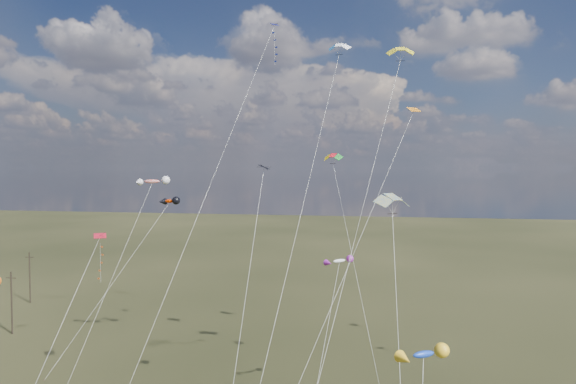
# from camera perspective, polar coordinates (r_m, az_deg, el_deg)

# --- Properties ---
(utility_pole_near) EXTENTS (1.40, 0.20, 8.00)m
(utility_pole_near) POSITION_cam_1_polar(r_m,az_deg,el_deg) (75.45, -28.36, -10.72)
(utility_pole_near) COLOR black
(utility_pole_near) RESTS_ON ground
(utility_pole_far) EXTENTS (1.40, 0.20, 8.00)m
(utility_pole_far) POSITION_cam_1_polar(r_m,az_deg,el_deg) (91.06, -26.76, -8.42)
(utility_pole_far) COLOR black
(utility_pole_far) RESTS_ON ground
(diamond_navy_tall) EXTENTS (8.36, 23.19, 35.92)m
(diamond_navy_tall) POSITION_cam_1_polar(r_m,az_deg,el_deg) (51.79, -2.80, 13.31)
(diamond_navy_tall) COLOR #11134E
(diamond_navy_tall) RESTS_ON ground
(diamond_black_mid) EXTENTS (0.84, 12.51, 21.42)m
(diamond_black_mid) POSITION_cam_1_polar(r_m,az_deg,el_deg) (38.85, -3.86, -5.47)
(diamond_black_mid) COLOR black
(diamond_black_mid) RESTS_ON ground
(diamond_red_low) EXTENTS (1.50, 13.35, 14.93)m
(diamond_red_low) POSITION_cam_1_polar(r_m,az_deg,el_deg) (51.92, -20.46, -7.51)
(diamond_red_low) COLOR #B41427
(diamond_red_low) RESTS_ON ground
(diamond_orange_center) EXTENTS (11.46, 15.11, 26.43)m
(diamond_orange_center) POSITION_cam_1_polar(r_m,az_deg,el_deg) (41.88, 10.02, -0.17)
(diamond_orange_center) COLOR orange
(diamond_orange_center) RESTS_ON ground
(parafoil_yellow) EXTENTS (8.38, 18.94, 32.09)m
(parafoil_yellow) POSITION_cam_1_polar(r_m,az_deg,el_deg) (47.04, 12.34, 15.07)
(parafoil_yellow) COLOR yellow
(parafoil_yellow) RESTS_ON ground
(parafoil_blue_white) EXTENTS (5.72, 23.70, 33.54)m
(parafoil_blue_white) POSITION_cam_1_polar(r_m,az_deg,el_deg) (51.27, 5.64, 15.67)
(parafoil_blue_white) COLOR #2066A9
(parafoil_blue_white) RESTS_ON ground
(parafoil_striped) EXTENTS (2.89, 17.86, 19.78)m
(parafoil_striped) POSITION_cam_1_polar(r_m,az_deg,el_deg) (36.89, 11.55, -0.61)
(parafoil_striped) COLOR yellow
(parafoil_striped) RESTS_ON ground
(parafoil_tricolor) EXTENTS (6.90, 11.66, 23.22)m
(parafoil_tricolor) POSITION_cam_1_polar(r_m,az_deg,el_deg) (60.00, 5.03, 3.97)
(parafoil_tricolor) COLOR yellow
(parafoil_tricolor) RESTS_ON ground
(novelty_orange_black) EXTENTS (9.80, 12.26, 17.84)m
(novelty_orange_black) POSITION_cam_1_polar(r_m,az_deg,el_deg) (61.48, -13.13, -1.07)
(novelty_orange_black) COLOR red
(novelty_orange_black) RESTS_ON ground
(novelty_white_purple) EXTENTS (3.02, 11.45, 13.50)m
(novelty_white_purple) POSITION_cam_1_polar(r_m,az_deg,el_deg) (44.83, 5.71, -7.73)
(novelty_white_purple) COLOR white
(novelty_white_purple) RESTS_ON ground
(novelty_redwhite_stripe) EXTENTS (5.43, 12.54, 20.20)m
(novelty_redwhite_stripe) POSITION_cam_1_polar(r_m,az_deg,el_deg) (59.43, -14.91, 1.09)
(novelty_redwhite_stripe) COLOR red
(novelty_redwhite_stripe) RESTS_ON ground
(novelty_blue_yellow) EXTENTS (2.42, 11.00, 12.61)m
(novelty_blue_yellow) POSITION_cam_1_polar(r_m,az_deg,el_deg) (26.56, 14.82, -17.20)
(novelty_blue_yellow) COLOR blue
(novelty_blue_yellow) RESTS_ON ground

